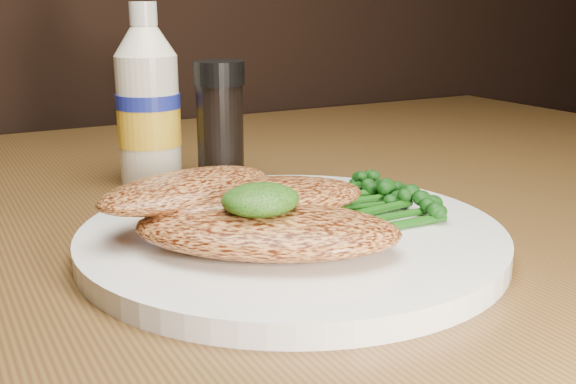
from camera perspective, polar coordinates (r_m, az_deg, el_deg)
plate at (r=0.47m, az=0.33°, el=-3.82°), size 0.29×0.29×0.02m
chicken_front at (r=0.42m, az=-1.81°, el=-3.17°), size 0.19×0.17×0.03m
chicken_mid at (r=0.46m, az=-2.86°, el=-0.59°), size 0.17×0.10×0.02m
chicken_back at (r=0.47m, az=-8.41°, el=0.24°), size 0.15×0.10×0.02m
pesto_front at (r=0.42m, az=-2.31°, el=-0.64°), size 0.06×0.05×0.02m
broccolini_bundle at (r=0.50m, az=4.68°, el=-0.68°), size 0.15×0.12×0.02m
mayo_bottle at (r=0.64m, az=-11.66°, el=7.95°), size 0.07×0.07×0.16m
pepper_grinder at (r=0.63m, az=-5.70°, el=5.73°), size 0.06×0.06×0.11m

